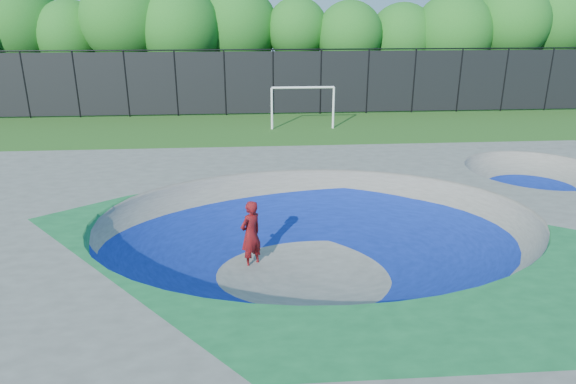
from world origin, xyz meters
name	(u,v)px	position (x,y,z in m)	size (l,w,h in m)	color
ground	(317,272)	(0.00, 0.00, 0.00)	(120.00, 120.00, 0.00)	#255417
skate_deck	(317,245)	(0.00, 0.00, 0.75)	(22.00, 14.00, 1.50)	gray
skater	(251,234)	(-1.64, 0.43, 0.90)	(0.66, 0.43, 1.80)	red
skateboard	(252,265)	(-1.64, 0.43, 0.03)	(0.78, 0.22, 0.05)	black
soccer_goal	(303,99)	(1.41, 16.68, 1.63)	(3.55, 0.12, 2.34)	white
fence	(273,81)	(0.00, 21.00, 2.10)	(48.09, 0.09, 4.04)	black
treeline	(271,28)	(0.15, 25.80, 5.11)	(50.38, 7.69, 8.60)	#4C3426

